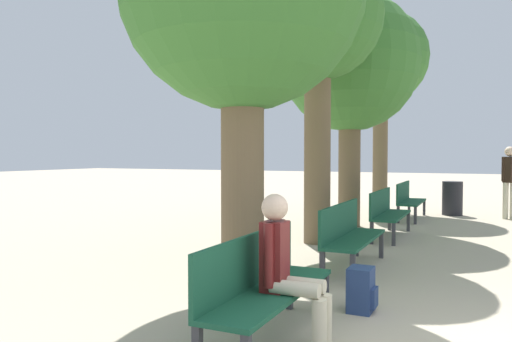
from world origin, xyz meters
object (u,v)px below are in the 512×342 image
tree_row_1 (318,23)px  tree_row_3 (381,60)px  bench_row_1 (348,232)px  pedestrian_near (510,178)px  trash_bin (452,198)px  bench_row_0 (262,280)px  tree_row_2 (350,65)px  backpack (361,290)px  bench_row_3 (408,198)px  bench_row_2 (386,210)px  person_seated (287,265)px

tree_row_1 → tree_row_3: 5.78m
bench_row_1 → pedestrian_near: bearing=71.8°
trash_bin → bench_row_0: bearing=-95.3°
tree_row_2 → tree_row_3: size_ratio=0.90×
backpack → pedestrian_near: pedestrian_near is taller
bench_row_3 → trash_bin: (0.94, 1.28, -0.08)m
bench_row_2 → tree_row_3: bearing=102.3°
tree_row_2 → trash_bin: tree_row_2 is taller
bench_row_0 → trash_bin: 10.05m
bench_row_0 → backpack: bench_row_0 is taller
bench_row_3 → bench_row_0: bearing=-90.0°
tree_row_1 → pedestrian_near: size_ratio=2.93×
trash_bin → backpack: bearing=-92.2°
backpack → bench_row_2: bearing=97.2°
pedestrian_near → tree_row_1: bearing=-122.6°
tree_row_1 → person_seated: size_ratio=4.14×
bench_row_3 → tree_row_2: size_ratio=0.37×
bench_row_1 → pedestrian_near: pedestrian_near is taller
bench_row_2 → tree_row_2: 3.36m
bench_row_2 → pedestrian_near: 4.51m
tree_row_2 → person_seated: (1.23, -6.93, -2.86)m
tree_row_3 → tree_row_1: bearing=-90.0°
bench_row_1 → person_seated: bearing=-85.4°
bench_row_0 → bench_row_3: 8.72m
tree_row_1 → bench_row_2: bearing=49.7°
pedestrian_near → backpack: bearing=-100.8°
bench_row_1 → bench_row_3: size_ratio=1.00×
tree_row_3 → pedestrian_near: bearing=-12.3°
bench_row_1 → bench_row_2: size_ratio=1.00×
bench_row_3 → tree_row_3: size_ratio=0.34×
bench_row_1 → person_seated: person_seated is taller
bench_row_2 → backpack: (0.59, -4.71, -0.29)m
tree_row_1 → person_seated: bearing=-75.1°
bench_row_1 → tree_row_3: bearing=97.6°
bench_row_1 → trash_bin: 7.16m
bench_row_2 → trash_bin: size_ratio=2.15×
tree_row_2 → trash_bin: bearing=57.9°
bench_row_0 → backpack: size_ratio=4.21×
bench_row_2 → tree_row_1: bearing=-130.3°
tree_row_1 → pedestrian_near: bearing=57.4°
pedestrian_near → tree_row_3: bearing=167.7°
backpack → tree_row_2: bearing=105.3°
pedestrian_near → bench_row_2: bearing=-119.9°
bench_row_0 → bench_row_3: (0.00, 8.72, 0.00)m
pedestrian_near → trash_bin: size_ratio=2.02×
bench_row_1 → person_seated: size_ratio=1.50×
tree_row_3 → pedestrian_near: size_ratio=3.18×
bench_row_0 → bench_row_1: size_ratio=1.00×
tree_row_1 → pedestrian_near: (3.24, 5.07, -2.87)m
tree_row_3 → pedestrian_near: tree_row_3 is taller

